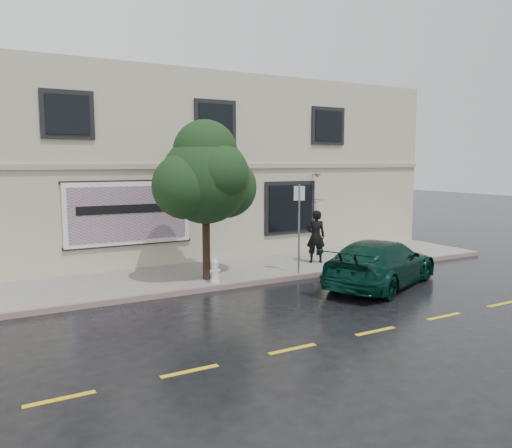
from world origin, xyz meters
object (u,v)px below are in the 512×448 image
car (381,263)px  pedestrian (316,236)px  fire_hydrant (215,271)px  street_tree (205,180)px

car → pedestrian: pedestrian is taller
pedestrian → fire_hydrant: 4.59m
car → fire_hydrant: size_ratio=6.74×
pedestrian → fire_hydrant: (-4.43, -1.04, -0.59)m
pedestrian → fire_hydrant: bearing=37.5°
car → fire_hydrant: car is taller
street_tree → fire_hydrant: 2.76m
car → fire_hydrant: 5.02m
car → pedestrian: size_ratio=2.58×
pedestrian → fire_hydrant: pedestrian is taller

